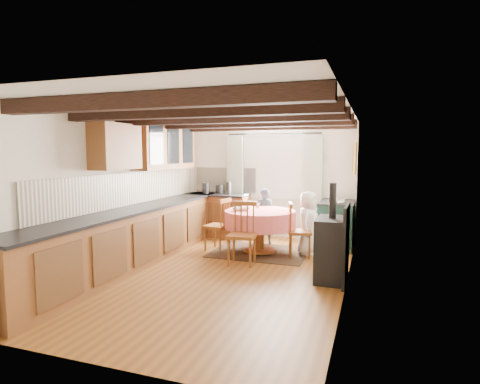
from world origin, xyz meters
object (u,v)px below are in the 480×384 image
at_px(chair_right, 300,230).
at_px(cup, 257,205).
at_px(chair_near, 242,233).
at_px(cast_iron_stove, 332,232).
at_px(child_right, 308,223).
at_px(dining_table, 260,232).
at_px(aga_range, 337,224).
at_px(child_far, 264,216).
at_px(chair_left, 217,224).

bearing_deg(chair_right, cup, 49.15).
bearing_deg(chair_near, cast_iron_stove, -17.64).
distance_m(chair_near, child_right, 1.34).
relative_size(dining_table, child_right, 1.13).
xyz_separation_m(aga_range, cup, (-1.43, -0.50, 0.36)).
bearing_deg(child_far, chair_right, 118.95).
bearing_deg(chair_right, child_far, 32.20).
distance_m(child_right, cup, 1.04).
bearing_deg(child_right, chair_right, 158.96).
bearing_deg(child_right, chair_left, 102.31).
bearing_deg(aga_range, child_far, -174.02).
xyz_separation_m(chair_left, cast_iron_stove, (2.18, -1.06, 0.21)).
relative_size(child_far, child_right, 0.98).
bearing_deg(chair_near, aga_range, 46.52).
distance_m(cast_iron_stove, child_right, 1.43).
height_order(chair_left, child_far, child_far).
height_order(dining_table, cup, cup).
bearing_deg(child_far, cup, 65.43).
bearing_deg(child_right, cast_iron_stove, -153.65).
distance_m(aga_range, cup, 1.56).
relative_size(chair_near, chair_left, 1.04).
height_order(dining_table, chair_right, chair_right).
xyz_separation_m(dining_table, cup, (-0.16, 0.37, 0.43)).
relative_size(chair_left, cup, 10.87).
height_order(cast_iron_stove, child_right, cast_iron_stove).
xyz_separation_m(dining_table, aga_range, (1.27, 0.87, 0.06)).
distance_m(chair_right, cast_iron_stove, 1.29).
bearing_deg(chair_left, dining_table, 105.16).
xyz_separation_m(chair_left, aga_range, (2.07, 0.96, -0.04)).
bearing_deg(dining_table, aga_range, 34.45).
height_order(dining_table, aga_range, aga_range).
distance_m(chair_right, cup, 1.04).
distance_m(dining_table, chair_left, 0.81).
bearing_deg(cast_iron_stove, cup, 135.50).
bearing_deg(aga_range, dining_table, -145.55).
distance_m(chair_left, cup, 0.85).
xyz_separation_m(cast_iron_stove, child_right, (-0.55, 1.31, -0.13)).
height_order(chair_near, chair_left, chair_near).
distance_m(dining_table, chair_right, 0.74).
bearing_deg(dining_table, chair_right, -4.28).
distance_m(dining_table, child_right, 0.87).
relative_size(chair_right, aga_range, 0.97).
bearing_deg(chair_left, chair_near, 54.12).
height_order(aga_range, cast_iron_stove, cast_iron_stove).
bearing_deg(aga_range, cup, -160.69).
bearing_deg(chair_left, cast_iron_stove, 73.40).
bearing_deg(chair_near, cup, 89.23).
relative_size(dining_table, chair_right, 1.34).
relative_size(chair_near, child_far, 0.92).
bearing_deg(child_far, chair_near, 73.29).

